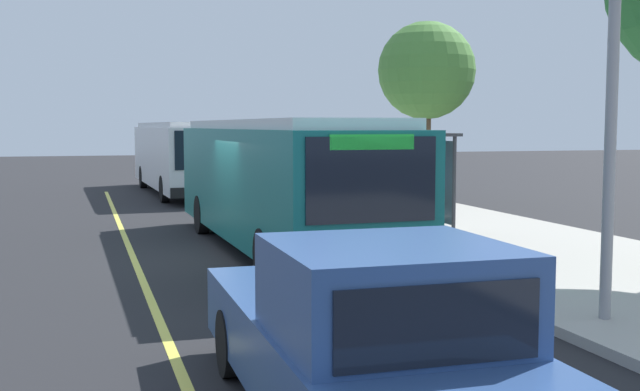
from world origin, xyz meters
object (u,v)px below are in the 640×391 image
Objects in this scene: pedestrian_commuter at (402,202)px; transit_bus_main at (278,180)px; pickup_truck at (362,339)px; transit_bus_second at (181,155)px; waiting_bench at (407,206)px; route_sign_post at (385,163)px.

transit_bus_main is at bearing -106.26° from pedestrian_commuter.
transit_bus_main is 10.49m from pickup_truck.
transit_bus_second is (-15.62, -0.25, 0.00)m from transit_bus_main.
route_sign_post is at bearing -33.58° from waiting_bench.
pickup_truck is at bearing -3.42° from transit_bus_second.
transit_bus_main is at bearing 0.92° from transit_bus_second.
transit_bus_main reaches higher than waiting_bench.
pedestrian_commuter is at bearing -25.19° from waiting_bench.
transit_bus_second reaches higher than pickup_truck.
transit_bus_second is at bearing -179.08° from transit_bus_main.
waiting_bench is (-12.87, 6.06, -0.22)m from pickup_truck.
transit_bus_main is 4.05× the size of route_sign_post.
pedestrian_commuter is at bearing 5.88° from route_sign_post.
transit_bus_second and route_sign_post have the same top height.
transit_bus_second is 25.99m from pickup_truck.
waiting_bench is at bearing 19.08° from transit_bus_second.
transit_bus_main is at bearing -58.94° from waiting_bench.
transit_bus_second is at bearing 176.58° from pickup_truck.
transit_bus_second is 2.17× the size of pickup_truck.
transit_bus_main reaches higher than pedestrian_commuter.
waiting_bench is 3.29m from route_sign_post.
transit_bus_main is at bearing 170.09° from pickup_truck.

